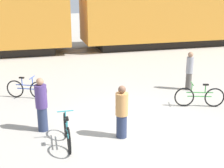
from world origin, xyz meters
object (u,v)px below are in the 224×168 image
at_px(person_in_purple, 42,105).
at_px(person_in_grey, 189,71).
at_px(bicycle_teal, 67,132).
at_px(bicycle_blue, 27,89).
at_px(bicycle_green, 199,97).
at_px(person_in_tan, 122,112).
at_px(freight_train, 75,4).

relative_size(person_in_purple, person_in_grey, 1.03).
relative_size(bicycle_teal, bicycle_blue, 1.12).
bearing_deg(bicycle_teal, bicycle_blue, 104.40).
bearing_deg(bicycle_blue, bicycle_green, -22.72).
bearing_deg(person_in_grey, person_in_tan, -32.45).
distance_m(bicycle_teal, bicycle_blue, 4.27).
bearing_deg(bicycle_green, person_in_purple, -174.65).
bearing_deg(person_in_purple, bicycle_green, -121.36).
relative_size(bicycle_blue, bicycle_green, 0.88).
height_order(freight_train, bicycle_green, freight_train).
distance_m(bicycle_green, person_in_grey, 1.99).
xyz_separation_m(freight_train, bicycle_teal, (-2.22, -12.74, -2.68)).
relative_size(bicycle_green, person_in_purple, 1.04).
relative_size(bicycle_blue, person_in_purple, 0.92).
xyz_separation_m(bicycle_blue, person_in_purple, (0.45, -3.07, 0.47)).
relative_size(freight_train, bicycle_blue, 17.07).
xyz_separation_m(bicycle_teal, bicycle_blue, (-1.06, 4.14, -0.01)).
bearing_deg(person_in_tan, bicycle_teal, 47.57).
xyz_separation_m(bicycle_teal, person_in_grey, (5.57, 3.45, 0.45)).
bearing_deg(person_in_purple, person_in_grey, -105.62).
xyz_separation_m(freight_train, person_in_grey, (3.35, -9.29, -2.23)).
relative_size(bicycle_teal, person_in_tan, 1.09).
bearing_deg(person_in_purple, bicycle_blue, -28.29).
distance_m(freight_train, bicycle_blue, 9.59).
bearing_deg(freight_train, person_in_purple, -103.62).
xyz_separation_m(bicycle_teal, person_in_purple, (-0.61, 1.07, 0.45)).
xyz_separation_m(freight_train, bicycle_green, (2.79, -11.14, -2.68)).
xyz_separation_m(bicycle_blue, person_in_grey, (6.63, -0.69, 0.46)).
bearing_deg(bicycle_green, bicycle_teal, -162.30).
bearing_deg(bicycle_teal, person_in_tan, 1.55).
relative_size(bicycle_teal, bicycle_green, 0.99).
distance_m(bicycle_green, person_in_tan, 3.77).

